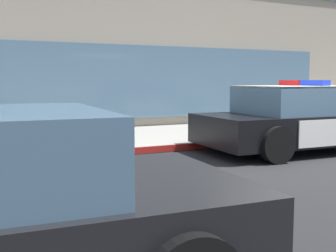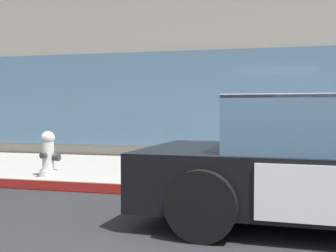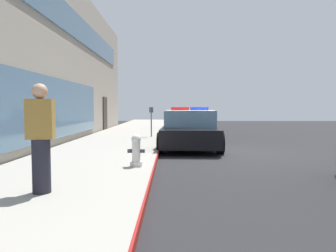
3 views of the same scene
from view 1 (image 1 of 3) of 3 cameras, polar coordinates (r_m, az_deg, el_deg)
The scene contains 6 objects.
ground at distance 8.09m, azimuth 16.96°, elevation -4.74°, with size 48.00×48.00×0.00m, color #262628.
sidewalk at distance 11.18m, azimuth 3.25°, elevation -1.14°, with size 48.00×3.56×0.15m, color #A39E93.
curb_red_paint at distance 9.68m, azimuth 8.50°, elevation -2.34°, with size 28.80×0.04×0.14m, color maroon.
storefront_building at distance 17.69m, azimuth -3.62°, elevation 12.32°, with size 24.70×9.57×6.80m.
police_cruiser at distance 9.53m, azimuth 18.12°, elevation 0.96°, with size 4.89×2.30×1.49m.
fire_hydrant at distance 8.58m, azimuth -11.80°, elevation -0.60°, with size 0.34×0.39×0.73m.
Camera 1 is at (-5.47, -5.77, 1.49)m, focal length 45.44 mm.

